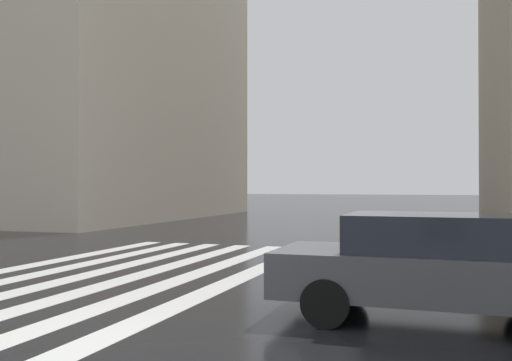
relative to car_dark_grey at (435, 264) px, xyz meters
name	(u,v)px	position (x,y,z in m)	size (l,w,h in m)	color
ground_plane	(68,345)	(-2.50, 3.88, -0.76)	(220.00, 220.00, 0.00)	black
zebra_crossing	(102,278)	(1.50, 6.16, -0.75)	(13.00, 5.50, 0.01)	silver
haussmann_block_mid	(4,21)	(19.34, 25.19, 10.97)	(18.69, 24.42, 23.94)	beige
car_dark_grey	(435,264)	(0.00, 0.00, 0.00)	(1.85, 4.10, 1.41)	#4C4C51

